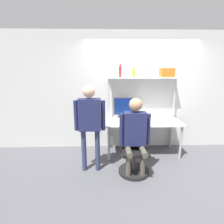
% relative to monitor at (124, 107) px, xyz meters
% --- Properties ---
extents(ground_plane, '(12.00, 12.00, 0.00)m').
position_rel_monitor_xyz_m(ground_plane, '(0.39, -0.62, -1.02)').
color(ground_plane, '#4C4C51').
extents(wall_back, '(8.00, 0.06, 2.70)m').
position_rel_monitor_xyz_m(wall_back, '(0.39, 0.18, 0.33)').
color(wall_back, silver).
rests_on(wall_back, ground_plane).
extents(desk, '(1.63, 0.74, 0.76)m').
position_rel_monitor_xyz_m(desk, '(0.39, -0.22, -0.34)').
color(desk, silver).
rests_on(desk, ground_plane).
extents(shelf_unit, '(1.55, 0.27, 1.70)m').
position_rel_monitor_xyz_m(shelf_unit, '(0.39, 0.00, 0.41)').
color(shelf_unit, white).
rests_on(shelf_unit, ground_plane).
extents(monitor, '(0.46, 0.18, 0.48)m').
position_rel_monitor_xyz_m(monitor, '(0.00, 0.00, 0.00)').
color(monitor, '#333338').
rests_on(monitor, desk).
extents(laptop, '(0.36, 0.25, 0.24)m').
position_rel_monitor_xyz_m(laptop, '(0.17, -0.37, -0.19)').
color(laptop, silver).
rests_on(laptop, desk).
extents(cell_phone, '(0.07, 0.15, 0.01)m').
position_rel_monitor_xyz_m(cell_phone, '(0.48, -0.36, -0.25)').
color(cell_phone, silver).
rests_on(cell_phone, desk).
extents(office_chair, '(0.56, 0.56, 0.91)m').
position_rel_monitor_xyz_m(office_chair, '(0.10, -0.98, -0.74)').
color(office_chair, black).
rests_on(office_chair, ground_plane).
extents(person_seated, '(0.55, 0.47, 1.39)m').
position_rel_monitor_xyz_m(person_seated, '(0.10, -1.02, -0.20)').
color(person_seated, '#4C473D').
rests_on(person_seated, ground_plane).
extents(person_standing, '(0.55, 0.22, 1.61)m').
position_rel_monitor_xyz_m(person_standing, '(-0.70, -0.90, 0.00)').
color(person_standing, '#2D3856').
rests_on(person_standing, ground_plane).
extents(bottle_amber, '(0.07, 0.07, 0.21)m').
position_rel_monitor_xyz_m(bottle_amber, '(0.20, 0.00, 0.77)').
color(bottle_amber, gold).
rests_on(bottle_amber, shelf_unit).
extents(bottle_clear, '(0.08, 0.08, 0.27)m').
position_rel_monitor_xyz_m(bottle_clear, '(0.54, 0.00, 0.79)').
color(bottle_clear, silver).
rests_on(bottle_clear, shelf_unit).
extents(bottle_red, '(0.06, 0.06, 0.29)m').
position_rel_monitor_xyz_m(bottle_red, '(-0.10, 0.00, 0.80)').
color(bottle_red, maroon).
rests_on(bottle_red, shelf_unit).
extents(storage_box, '(0.28, 0.23, 0.19)m').
position_rel_monitor_xyz_m(storage_box, '(0.93, 0.00, 0.77)').
color(storage_box, '#D1661E').
rests_on(storage_box, shelf_unit).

